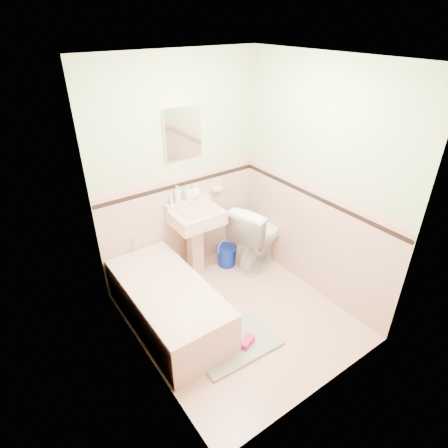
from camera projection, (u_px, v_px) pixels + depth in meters
floor at (238, 316)px, 3.92m from camera, size 2.20×2.20×0.00m
ceiling at (244, 58)px, 2.68m from camera, size 2.20×2.20×0.00m
wall_back at (180, 173)px, 4.08m from camera, size 2.50×0.00×2.50m
wall_front at (338, 273)px, 2.52m from camera, size 2.50×0.00×2.50m
wall_left at (135, 247)px, 2.80m from camera, size 0.00×2.50×2.50m
wall_right at (318, 185)px, 3.80m from camera, size 0.00×2.50×2.50m
wainscot_back at (183, 225)px, 4.39m from camera, size 2.00×0.00×2.00m
wainscot_front at (324, 340)px, 2.85m from camera, size 2.00×0.00×2.00m
wainscot_left at (146, 311)px, 3.13m from camera, size 0.00×2.20×2.20m
wainscot_right at (310, 239)px, 4.12m from camera, size 0.00×2.20×2.20m
accent_back at (181, 184)px, 4.13m from camera, size 2.00×0.00×2.00m
accent_front at (333, 286)px, 2.60m from camera, size 2.00×0.00×2.00m
accent_left at (139, 260)px, 2.87m from camera, size 0.00×2.20×2.20m
accent_right at (315, 197)px, 3.86m from camera, size 0.00×2.20×2.20m
cap_back at (180, 176)px, 4.08m from camera, size 2.00×0.00×2.00m
cap_front at (336, 275)px, 2.55m from camera, size 2.00×0.00×2.00m
cap_left at (138, 249)px, 2.82m from camera, size 0.00×2.20×2.20m
cap_right at (316, 188)px, 3.81m from camera, size 0.00×2.20×2.20m
bathtub at (168, 305)px, 3.73m from camera, size 0.70×1.50×0.45m
tub_faucet at (135, 240)px, 4.04m from camera, size 0.04×0.12×0.04m
sink at (197, 243)px, 4.34m from camera, size 0.55×0.48×0.87m
sink_faucet at (189, 200)px, 4.18m from camera, size 0.02×0.02×0.10m
medicine_cabinet at (183, 132)px, 3.86m from camera, size 0.42×0.04×0.53m
soap_dish at (217, 189)px, 4.44m from camera, size 0.13×0.07×0.04m
soap_bottle_left at (177, 195)px, 4.11m from camera, size 0.10×0.10×0.21m
soap_bottle_mid at (188, 193)px, 4.18m from camera, size 0.09×0.09×0.18m
soap_bottle_right at (195, 191)px, 4.23m from camera, size 0.18×0.18×0.17m
tube at (172, 200)px, 4.09m from camera, size 0.05×0.05×0.12m
toilet at (259, 233)px, 4.56m from camera, size 0.93×0.71×0.84m
bucket at (227, 256)px, 4.65m from camera, size 0.33×0.33×0.26m
bath_mat at (235, 343)px, 3.57m from camera, size 0.82×0.57×0.03m
shoe at (247, 342)px, 3.52m from camera, size 0.18×0.13×0.07m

